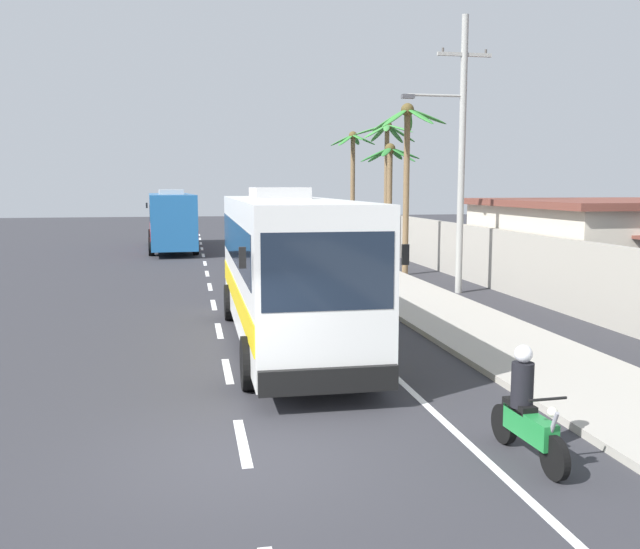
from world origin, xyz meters
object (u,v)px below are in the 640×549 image
object	(u,v)px
motorcycle_beside_bus	(303,271)
coach_bus_far_lane	(171,219)
pedestrian_midwalk	(360,253)
palm_fourth	(353,167)
palm_second	(407,151)
palm_farthest	(387,155)
utility_pole_mid	(460,149)
palm_third	(390,175)
coach_bus_foreground	(286,263)
motorcycle_trailing	(526,414)

from	to	relation	value
motorcycle_beside_bus	coach_bus_far_lane	bearing A→B (deg)	107.45
pedestrian_midwalk	palm_fourth	bearing A→B (deg)	-87.04
palm_second	pedestrian_midwalk	bearing A→B (deg)	-161.16
coach_bus_far_lane	palm_fourth	distance (m)	12.72
coach_bus_far_lane	palm_farthest	size ratio (longest dim) A/B	1.52
utility_pole_mid	palm_third	bearing A→B (deg)	85.43
utility_pole_mid	palm_second	bearing A→B (deg)	92.75
coach_bus_foreground	coach_bus_far_lane	distance (m)	26.32
motorcycle_beside_bus	utility_pole_mid	xyz separation A→B (m)	(5.29, -2.30, 4.55)
coach_bus_foreground	palm_fourth	world-z (taller)	palm_fourth
coach_bus_far_lane	palm_farthest	xyz separation A→B (m)	(12.64, -3.25, 3.80)
coach_bus_foreground	pedestrian_midwalk	bearing A→B (deg)	67.21
coach_bus_foreground	utility_pole_mid	distance (m)	10.41
coach_bus_foreground	palm_second	bearing A→B (deg)	59.91
motorcycle_beside_bus	utility_pole_mid	distance (m)	7.35
coach_bus_far_lane	palm_second	distance (m)	17.82
pedestrian_midwalk	utility_pole_mid	bearing A→B (deg)	134.34
palm_second	coach_bus_far_lane	bearing A→B (deg)	126.49
pedestrian_midwalk	palm_second	size ratio (longest dim) A/B	0.24
motorcycle_beside_bus	motorcycle_trailing	distance (m)	16.96
motorcycle_beside_bus	pedestrian_midwalk	size ratio (longest dim) A/B	1.12
coach_bus_foreground	palm_fourth	bearing A→B (deg)	73.35
pedestrian_midwalk	coach_bus_far_lane	bearing A→B (deg)	-45.76
coach_bus_foreground	pedestrian_midwalk	size ratio (longest dim) A/B	6.27
palm_second	palm_fourth	size ratio (longest dim) A/B	0.98
coach_bus_far_lane	palm_farthest	distance (m)	13.60
palm_third	coach_bus_far_lane	bearing A→B (deg)	147.06
motorcycle_beside_bus	palm_farthest	world-z (taller)	palm_farthest
palm_farthest	palm_second	bearing A→B (deg)	-101.77
coach_bus_foreground	motorcycle_trailing	world-z (taller)	coach_bus_foreground
palm_farthest	motorcycle_beside_bus	bearing A→B (deg)	-117.89
coach_bus_far_lane	palm_third	distance (m)	14.04
pedestrian_midwalk	palm_third	bearing A→B (deg)	-99.79
coach_bus_far_lane	palm_second	bearing A→B (deg)	-53.51
palm_farthest	utility_pole_mid	bearing A→B (deg)	-97.08
utility_pole_mid	palm_fourth	world-z (taller)	utility_pole_mid
motorcycle_beside_bus	utility_pole_mid	size ratio (longest dim) A/B	0.20
utility_pole_mid	palm_second	distance (m)	5.29
palm_farthest	palm_third	bearing A→B (deg)	-103.86
coach_bus_far_lane	palm_fourth	world-z (taller)	palm_fourth
pedestrian_midwalk	palm_fourth	size ratio (longest dim) A/B	0.23
coach_bus_far_lane	palm_second	xyz separation A→B (m)	(10.39, -14.05, 3.46)
coach_bus_far_lane	palm_third	size ratio (longest dim) A/B	1.91
utility_pole_mid	palm_fourth	size ratio (longest dim) A/B	1.30
palm_second	coach_bus_foreground	bearing A→B (deg)	-120.09
motorcycle_trailing	palm_second	distance (m)	21.00
motorcycle_trailing	utility_pole_mid	distance (m)	16.09
coach_bus_far_lane	motorcycle_beside_bus	world-z (taller)	coach_bus_far_lane
palm_fourth	palm_farthest	bearing A→B (deg)	-83.91
pedestrian_midwalk	palm_fourth	world-z (taller)	palm_fourth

